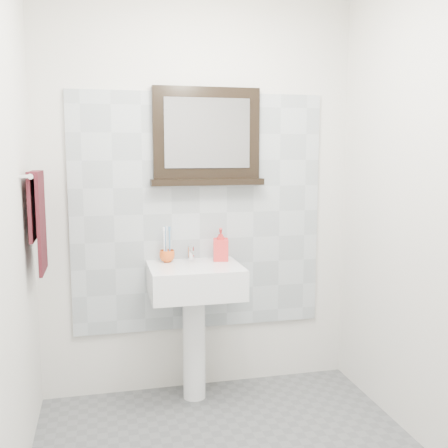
# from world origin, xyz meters

# --- Properties ---
(back_wall) EXTENTS (2.00, 0.01, 2.50)m
(back_wall) POSITION_xyz_m (0.00, 1.10, 1.25)
(back_wall) COLOR silver
(back_wall) RESTS_ON ground
(front_wall) EXTENTS (2.00, 0.01, 2.50)m
(front_wall) POSITION_xyz_m (0.00, -1.10, 1.25)
(front_wall) COLOR silver
(front_wall) RESTS_ON ground
(right_wall) EXTENTS (0.01, 2.20, 2.50)m
(right_wall) POSITION_xyz_m (1.00, 0.00, 1.25)
(right_wall) COLOR silver
(right_wall) RESTS_ON ground
(splashback) EXTENTS (1.60, 0.02, 1.50)m
(splashback) POSITION_xyz_m (0.00, 1.09, 1.15)
(splashback) COLOR #A6AFB4
(splashback) RESTS_ON back_wall
(pedestal_sink) EXTENTS (0.55, 0.44, 0.96)m
(pedestal_sink) POSITION_xyz_m (-0.07, 0.87, 0.68)
(pedestal_sink) COLOR white
(pedestal_sink) RESTS_ON ground
(toothbrush_cup) EXTENTS (0.12, 0.12, 0.07)m
(toothbrush_cup) POSITION_xyz_m (-0.22, 1.00, 0.90)
(toothbrush_cup) COLOR #E3571A
(toothbrush_cup) RESTS_ON pedestal_sink
(toothbrushes) EXTENTS (0.05, 0.04, 0.21)m
(toothbrushes) POSITION_xyz_m (-0.22, 1.01, 0.98)
(toothbrushes) COLOR white
(toothbrushes) RESTS_ON toothbrush_cup
(soap_dispenser) EXTENTS (0.11, 0.11, 0.20)m
(soap_dispenser) POSITION_xyz_m (0.11, 0.97, 0.96)
(soap_dispenser) COLOR red
(soap_dispenser) RESTS_ON pedestal_sink
(framed_mirror) EXTENTS (0.71, 0.11, 0.60)m
(framed_mirror) POSITION_xyz_m (0.04, 1.06, 1.62)
(framed_mirror) COLOR black
(framed_mirror) RESTS_ON back_wall
(towel_bar) EXTENTS (0.07, 0.40, 0.03)m
(towel_bar) POSITION_xyz_m (-0.95, 0.79, 1.41)
(towel_bar) COLOR silver
(towel_bar) RESTS_ON left_wall
(hand_towel) EXTENTS (0.06, 0.30, 0.55)m
(hand_towel) POSITION_xyz_m (-0.94, 0.79, 1.20)
(hand_towel) COLOR black
(hand_towel) RESTS_ON towel_bar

